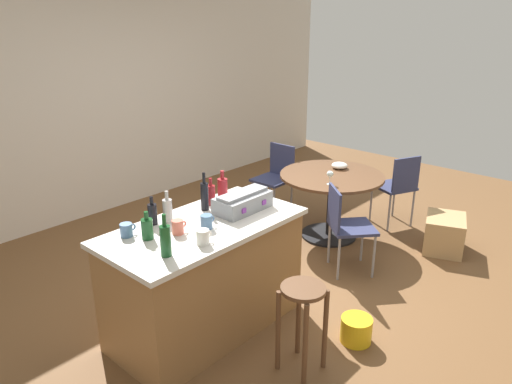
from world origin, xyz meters
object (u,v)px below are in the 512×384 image
toolbox (243,202)px  cup_3 (178,227)px  wooden_stool (302,311)px  bottle_5 (223,188)px  kitchen_island (206,277)px  bottle_2 (152,214)px  cardboard_box (444,233)px  folding_chair_near (276,175)px  cup_1 (126,230)px  folding_chair_far (346,223)px  bottle_3 (165,240)px  plastic_bucket (356,330)px  bottle_1 (205,196)px  dining_table (331,189)px  serving_bowl (340,165)px  cup_0 (203,237)px  cup_2 (207,222)px  wine_glass (330,174)px  bottle_0 (211,195)px  bottle_4 (147,228)px  bottle_6 (168,210)px  folding_chair_left (398,184)px

toolbox → cup_3: 0.63m
wooden_stool → bottle_5: 1.28m
wooden_stool → cup_3: bearing=111.9°
kitchen_island → bottle_2: bottle_2 is taller
cardboard_box → folding_chair_near: bearing=103.9°
cup_1 → cup_3: bearing=-41.2°
folding_chair_far → bottle_3: size_ratio=2.95×
toolbox → plastic_bucket: 1.32m
folding_chair_far → bottle_1: size_ratio=2.75×
dining_table → cardboard_box: bearing=-64.2°
bottle_2 → serving_bowl: bottle_2 is taller
kitchen_island → bottle_3: (-0.50, -0.19, 0.56)m
cup_0 → serving_bowl: 2.60m
kitchen_island → bottle_3: bottle_3 is taller
cup_0 → cup_2: same height
toolbox → bottle_3: (-0.89, -0.16, 0.04)m
dining_table → cup_1: 2.60m
cup_3 → wine_glass: size_ratio=0.83×
bottle_1 → bottle_0: bearing=21.8°
bottle_2 → bottle_3: (-0.25, -0.47, 0.03)m
bottle_4 → bottle_6: 0.31m
bottle_5 → folding_chair_far: bearing=-28.5°
bottle_2 → cup_0: 0.53m
bottle_3 → bottle_5: bottle_3 is taller
bottle_4 → bottle_5: 0.90m
bottle_2 → toolbox: bearing=-25.8°
bottle_1 → dining_table: bearing=1.1°
wooden_stool → cup_3: cup_3 is taller
cup_2 → cardboard_box: (2.64, -0.79, -0.77)m
folding_chair_far → plastic_bucket: bearing=-142.4°
bottle_0 → cup_1: (-0.81, 0.00, -0.04)m
toolbox → bottle_2: bottle_2 is taller
bottle_1 → plastic_bucket: (0.44, -1.18, -0.92)m
kitchen_island → cup_3: 0.55m
cup_1 → folding_chair_near: bearing=17.3°
kitchen_island → bottle_4: (-0.42, 0.10, 0.53)m
bottle_6 → kitchen_island: bearing=-58.1°
bottle_6 → toolbox: bearing=-25.8°
folding_chair_left → serving_bowl: (-0.52, 0.48, 0.25)m
bottle_2 → cup_2: bearing=-59.1°
bottle_6 → plastic_bucket: size_ratio=1.02×
cup_2 → wine_glass: cup_2 is taller
bottle_2 → folding_chair_left: bearing=-8.6°
kitchen_island → bottle_2: size_ratio=7.13×
bottle_0 → bottle_5: (0.15, 0.02, 0.01)m
bottle_4 → bottle_5: (0.88, 0.16, 0.02)m
toolbox → wooden_stool: bearing=-108.8°
folding_chair_far → cup_0: size_ratio=6.88×
dining_table → bottle_2: bearing=178.8°
dining_table → bottle_0: size_ratio=4.92×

